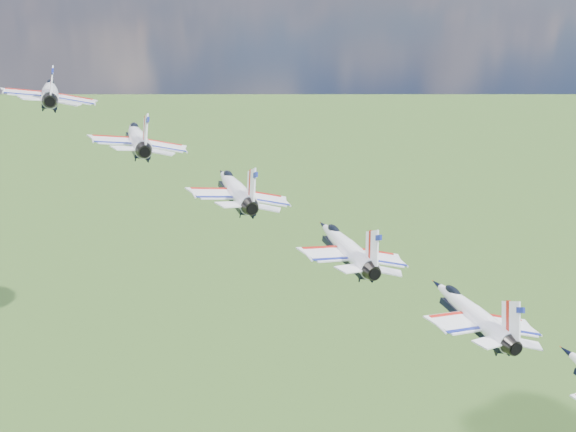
{
  "coord_description": "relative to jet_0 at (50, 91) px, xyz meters",
  "views": [
    {
      "loc": [
        0.33,
        -58.87,
        168.6
      ],
      "look_at": [
        14.07,
        2.47,
        146.75
      ],
      "focal_mm": 45.0,
      "sensor_mm": 36.0,
      "label": 1
    }
  ],
  "objects": [
    {
      "name": "jet_0",
      "position": [
        0.0,
        0.0,
        0.0
      ],
      "size": [
        10.81,
        14.29,
        5.65
      ],
      "primitive_type": null,
      "rotation": [
        0.0,
        0.18,
        0.08
      ],
      "color": "white"
    },
    {
      "name": "jet_1",
      "position": [
        8.69,
        -7.75,
        -3.67
      ],
      "size": [
        10.81,
        14.29,
        5.65
      ],
      "primitive_type": null,
      "rotation": [
        0.0,
        0.18,
        0.08
      ],
      "color": "silver"
    },
    {
      "name": "jet_2",
      "position": [
        17.37,
        -15.51,
        -7.34
      ],
      "size": [
        10.81,
        14.29,
        5.65
      ],
      "primitive_type": null,
      "rotation": [
        0.0,
        0.18,
        0.08
      ],
      "color": "white"
    },
    {
      "name": "jet_3",
      "position": [
        26.06,
        -23.26,
        -11.01
      ],
      "size": [
        10.81,
        14.29,
        5.65
      ],
      "primitive_type": null,
      "rotation": [
        0.0,
        0.18,
        0.08
      ],
      "color": "white"
    },
    {
      "name": "jet_4",
      "position": [
        34.74,
        -31.02,
        -14.68
      ],
      "size": [
        10.81,
        14.29,
        5.65
      ],
      "primitive_type": null,
      "rotation": [
        0.0,
        0.18,
        0.08
      ],
      "color": "white"
    }
  ]
}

